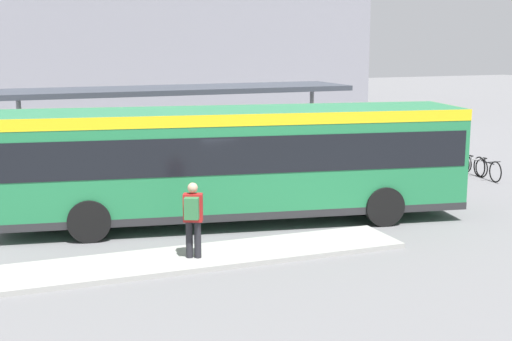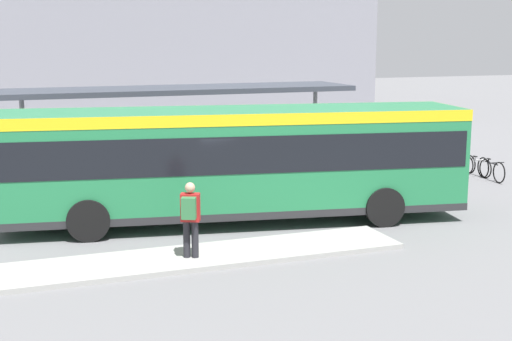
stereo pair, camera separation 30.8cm
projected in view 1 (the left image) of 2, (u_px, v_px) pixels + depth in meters
ground_plane at (235, 222)px, 19.62m from camera, size 120.00×120.00×0.00m
curb_island at (170, 261)px, 16.00m from camera, size 11.17×1.80×0.12m
city_bus at (235, 157)px, 19.29m from camera, size 12.74×4.61×3.11m
pedestrian_waiting at (193, 215)px, 15.83m from camera, size 0.51×0.55×1.72m
bicycle_black at (487, 169)px, 25.38m from camera, size 0.48×1.77×0.76m
bicycle_white at (474, 165)px, 26.23m from camera, size 0.48×1.65×0.71m
bicycle_green at (455, 162)px, 26.97m from camera, size 0.48×1.63×0.71m
station_shelter at (176, 91)px, 25.00m from camera, size 12.45×2.90×3.27m
station_building at (159, 5)px, 44.56m from camera, size 23.14×12.26×13.92m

